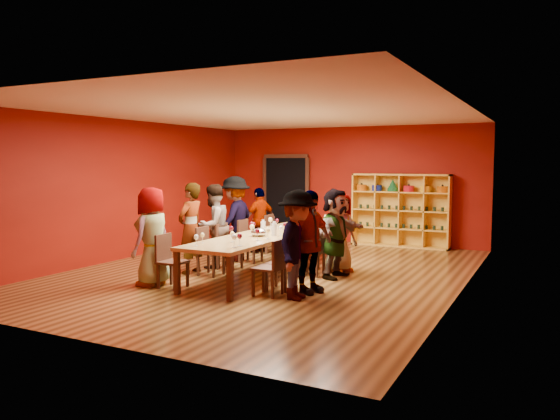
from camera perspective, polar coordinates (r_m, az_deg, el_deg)
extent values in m
cube|color=#503115|center=(10.42, -1.17, -6.57)|extent=(7.10, 9.10, 0.02)
cube|color=#6E0D05|center=(14.36, 7.31, 2.64)|extent=(7.10, 0.02, 3.00)
cube|color=#6E0D05|center=(6.60, -19.89, -0.34)|extent=(7.10, 0.02, 3.00)
cube|color=#6E0D05|center=(12.27, -15.82, 2.10)|extent=(0.02, 9.10, 3.00)
cube|color=#6E0D05|center=(9.12, 18.68, 1.09)|extent=(0.02, 9.10, 3.00)
cube|color=white|center=(10.25, -1.20, 10.20)|extent=(7.10, 9.10, 0.02)
cube|color=#AB8647|center=(10.30, -1.17, -2.59)|extent=(1.10, 4.50, 0.06)
cube|color=#331A11|center=(8.82, -10.70, -6.44)|extent=(0.08, 0.08, 0.69)
cube|color=#331A11|center=(12.49, 1.52, -2.99)|extent=(0.08, 0.08, 0.69)
cube|color=#331A11|center=(8.27, -5.27, -7.14)|extent=(0.08, 0.08, 0.69)
cube|color=#331A11|center=(12.11, 5.73, -3.27)|extent=(0.08, 0.08, 0.69)
cube|color=black|center=(15.02, 0.72, 1.25)|extent=(1.20, 0.14, 2.20)
cube|color=#331A11|center=(14.92, 0.60, 5.65)|extent=(1.32, 0.06, 0.10)
cube|color=#331A11|center=(15.25, -1.59, 1.31)|extent=(0.10, 0.06, 2.20)
cube|color=#331A11|center=(14.68, 2.88, 1.16)|extent=(0.10, 0.06, 2.20)
cube|color=gold|center=(14.11, 7.81, 0.15)|extent=(0.04, 0.40, 1.80)
cube|color=gold|center=(13.53, 17.30, -0.23)|extent=(0.04, 0.40, 1.80)
cube|color=gold|center=(13.72, 12.53, 3.63)|extent=(2.40, 0.40, 0.04)
cube|color=gold|center=(13.87, 12.39, -3.66)|extent=(2.40, 0.40, 0.04)
cube|color=gold|center=(13.95, 12.65, 0.02)|extent=(2.40, 0.02, 1.80)
cube|color=gold|center=(13.82, 12.42, -1.90)|extent=(2.36, 0.38, 0.03)
cube|color=gold|center=(13.77, 12.46, -0.04)|extent=(2.36, 0.38, 0.03)
cube|color=gold|center=(13.74, 12.49, 1.83)|extent=(2.36, 0.38, 0.03)
cube|color=gold|center=(13.93, 10.07, 0.06)|extent=(0.03, 0.38, 1.76)
cube|color=gold|center=(13.77, 12.46, -0.04)|extent=(0.03, 0.38, 1.76)
cube|color=gold|center=(13.64, 14.90, -0.14)|extent=(0.03, 0.38, 1.76)
cylinder|color=#C15F0B|center=(14.02, 8.54, 2.32)|extent=(0.26, 0.26, 0.15)
sphere|color=black|center=(14.01, 8.54, 2.71)|extent=(0.05, 0.05, 0.05)
cylinder|color=navy|center=(13.90, 10.10, 2.28)|extent=(0.26, 0.26, 0.15)
sphere|color=black|center=(13.89, 10.11, 2.67)|extent=(0.05, 0.05, 0.05)
cylinder|color=#186232|center=(13.79, 11.69, 2.09)|extent=(0.26, 0.26, 0.08)
cone|color=#186232|center=(13.78, 11.70, 2.71)|extent=(0.24, 0.24, 0.22)
cylinder|color=red|center=(13.69, 13.31, 2.18)|extent=(0.26, 0.26, 0.15)
sphere|color=black|center=(13.68, 13.32, 2.58)|extent=(0.05, 0.05, 0.05)
cylinder|color=yellow|center=(13.60, 14.95, 2.13)|extent=(0.26, 0.26, 0.15)
sphere|color=black|center=(13.59, 14.96, 2.53)|extent=(0.05, 0.05, 0.05)
cylinder|color=#C15F0B|center=(13.52, 16.61, 2.08)|extent=(0.26, 0.26, 0.15)
sphere|color=black|center=(13.52, 16.62, 2.48)|extent=(0.05, 0.05, 0.05)
cylinder|color=black|center=(14.09, 8.41, -1.43)|extent=(0.07, 0.07, 0.10)
cylinder|color=black|center=(14.04, 9.13, -1.47)|extent=(0.07, 0.07, 0.10)
cylinder|color=black|center=(13.98, 9.85, -1.50)|extent=(0.07, 0.07, 0.10)
cylinder|color=black|center=(13.93, 10.58, -1.54)|extent=(0.07, 0.07, 0.10)
cylinder|color=black|center=(13.88, 11.31, -1.57)|extent=(0.07, 0.07, 0.10)
cylinder|color=black|center=(13.83, 12.05, -1.61)|extent=(0.07, 0.07, 0.10)
cylinder|color=black|center=(13.79, 12.79, -1.65)|extent=(0.07, 0.07, 0.10)
cylinder|color=black|center=(13.74, 13.54, -1.68)|extent=(0.07, 0.07, 0.10)
cylinder|color=black|center=(13.70, 14.29, -1.72)|extent=(0.07, 0.07, 0.10)
cylinder|color=black|center=(13.66, 15.05, -1.75)|extent=(0.07, 0.07, 0.10)
cylinder|color=black|center=(13.63, 15.81, -1.79)|extent=(0.07, 0.07, 0.10)
cylinder|color=black|center=(13.60, 16.58, -1.82)|extent=(0.07, 0.07, 0.10)
cylinder|color=black|center=(14.05, 8.43, 0.39)|extent=(0.07, 0.07, 0.10)
cylinder|color=black|center=(13.99, 9.15, 0.36)|extent=(0.07, 0.07, 0.10)
cylinder|color=black|center=(13.94, 9.88, 0.33)|extent=(0.07, 0.07, 0.10)
cylinder|color=black|center=(13.89, 10.61, 0.31)|extent=(0.07, 0.07, 0.10)
cylinder|color=black|center=(13.84, 11.34, 0.28)|extent=(0.07, 0.07, 0.10)
cylinder|color=black|center=(13.79, 12.08, 0.25)|extent=(0.07, 0.07, 0.10)
cylinder|color=black|center=(13.74, 12.83, 0.22)|extent=(0.07, 0.07, 0.10)
cylinder|color=black|center=(13.70, 13.58, 0.19)|extent=(0.07, 0.07, 0.10)
cylinder|color=black|center=(13.66, 14.33, 0.16)|extent=(0.07, 0.07, 0.10)
cylinder|color=black|center=(13.62, 15.09, 0.13)|extent=(0.07, 0.07, 0.10)
cylinder|color=black|center=(13.58, 15.86, 0.10)|extent=(0.07, 0.07, 0.10)
cylinder|color=black|center=(13.55, 16.62, 0.07)|extent=(0.07, 0.07, 0.10)
cube|color=#331A11|center=(9.26, -11.15, -5.36)|extent=(0.42, 0.42, 0.04)
cube|color=#331A11|center=(9.34, -12.09, -3.80)|extent=(0.04, 0.40, 0.44)
cube|color=#331A11|center=(9.28, -12.61, -6.78)|extent=(0.04, 0.04, 0.41)
cube|color=#331A11|center=(9.07, -10.94, -7.02)|extent=(0.04, 0.04, 0.41)
cube|color=#331A11|center=(9.54, -11.30, -6.44)|extent=(0.04, 0.04, 0.41)
cube|color=#331A11|center=(9.34, -9.65, -6.66)|extent=(0.04, 0.04, 0.41)
imported|color=#47474C|center=(9.47, -13.22, -2.70)|extent=(0.49, 0.84, 1.67)
cube|color=#331A11|center=(10.16, -7.24, -4.39)|extent=(0.42, 0.42, 0.04)
cube|color=#331A11|center=(10.23, -8.14, -2.98)|extent=(0.04, 0.40, 0.44)
cube|color=#331A11|center=(10.15, -8.56, -5.70)|extent=(0.04, 0.04, 0.41)
cube|color=#331A11|center=(9.96, -6.96, -5.89)|extent=(0.04, 0.04, 0.41)
cube|color=#331A11|center=(10.43, -7.48, -5.41)|extent=(0.04, 0.04, 0.41)
cube|color=#331A11|center=(10.24, -5.90, -5.58)|extent=(0.04, 0.04, 0.41)
imported|color=#5A87B9|center=(10.35, -9.31, -1.89)|extent=(0.47, 0.63, 1.70)
cube|color=#331A11|center=(10.70, -5.28, -3.90)|extent=(0.42, 0.42, 0.04)
cube|color=#331A11|center=(10.76, -6.15, -2.56)|extent=(0.04, 0.40, 0.44)
cube|color=#331A11|center=(10.68, -6.53, -5.15)|extent=(0.04, 0.04, 0.41)
cube|color=#331A11|center=(10.50, -4.98, -5.31)|extent=(0.04, 0.04, 0.41)
cube|color=#331A11|center=(10.96, -5.55, -4.88)|extent=(0.04, 0.04, 0.41)
cube|color=#331A11|center=(10.79, -4.02, -5.03)|extent=(0.04, 0.04, 0.41)
imported|color=#D48E94|center=(10.85, -6.99, -1.68)|extent=(0.55, 0.86, 1.65)
cube|color=#331A11|center=(11.39, -3.08, -3.34)|extent=(0.42, 0.42, 0.04)
cube|color=#331A11|center=(11.45, -3.91, -2.09)|extent=(0.04, 0.40, 0.44)
cube|color=#331A11|center=(11.37, -4.25, -4.51)|extent=(0.04, 0.04, 0.41)
cube|color=#331A11|center=(11.20, -2.75, -4.65)|extent=(0.04, 0.04, 0.41)
cube|color=#331A11|center=(11.66, -3.38, -4.27)|extent=(0.04, 0.04, 0.41)
cube|color=#331A11|center=(11.49, -1.91, -4.40)|extent=(0.04, 0.04, 0.41)
imported|color=#121A33|center=(11.52, -4.71, -0.92)|extent=(0.54, 1.18, 1.79)
cube|color=#331A11|center=(12.41, -0.39, -2.65)|extent=(0.42, 0.42, 0.04)
cube|color=#331A11|center=(12.47, -1.16, -1.50)|extent=(0.04, 0.40, 0.44)
cube|color=#331A11|center=(12.37, -1.45, -3.72)|extent=(0.04, 0.04, 0.41)
cube|color=#331A11|center=(12.21, -0.04, -3.83)|extent=(0.04, 0.04, 0.41)
cube|color=#331A11|center=(12.67, -0.72, -3.52)|extent=(0.04, 0.04, 0.41)
cube|color=#331A11|center=(12.51, 0.67, -3.62)|extent=(0.04, 0.04, 0.41)
imported|color=silver|center=(12.57, -2.09, -1.08)|extent=(0.68, 0.96, 1.50)
cube|color=#331A11|center=(8.57, -1.27, -6.10)|extent=(0.42, 0.42, 0.04)
cube|color=#331A11|center=(8.44, -0.14, -4.62)|extent=(0.04, 0.40, 0.44)
cube|color=#331A11|center=(8.55, -2.83, -7.67)|extent=(0.04, 0.04, 0.41)
cube|color=#331A11|center=(8.40, -0.79, -7.91)|extent=(0.04, 0.04, 0.41)
cube|color=#331A11|center=(8.84, -1.73, -7.25)|extent=(0.04, 0.04, 0.41)
cube|color=#331A11|center=(8.69, 0.26, -7.46)|extent=(0.04, 0.04, 0.41)
imported|color=white|center=(8.28, 1.86, -3.65)|extent=(0.58, 1.13, 1.67)
cube|color=#331A11|center=(8.96, 0.08, -5.61)|extent=(0.42, 0.42, 0.04)
cube|color=#331A11|center=(8.84, 1.18, -4.19)|extent=(0.04, 0.40, 0.44)
cube|color=#331A11|center=(8.94, -1.40, -7.12)|extent=(0.04, 0.04, 0.41)
cube|color=#331A11|center=(8.78, 0.57, -7.33)|extent=(0.04, 0.04, 0.41)
cube|color=#331A11|center=(9.23, -0.40, -6.73)|extent=(0.04, 0.04, 0.41)
cube|color=#331A11|center=(9.08, 1.53, -6.92)|extent=(0.04, 0.04, 0.41)
imported|color=#151639|center=(8.69, 3.02, -3.34)|extent=(0.77, 1.06, 1.64)
cube|color=#331A11|center=(10.10, 3.34, -4.42)|extent=(0.42, 0.42, 0.04)
cube|color=#331A11|center=(9.99, 4.35, -3.13)|extent=(0.04, 0.40, 0.44)
cube|color=#331A11|center=(10.05, 2.06, -5.76)|extent=(0.04, 0.04, 0.41)
cube|color=#331A11|center=(9.92, 3.85, -5.91)|extent=(0.04, 0.04, 0.41)
cube|color=#331A11|center=(10.36, 2.85, -5.44)|extent=(0.04, 0.04, 0.41)
cube|color=#331A11|center=(10.23, 4.60, -5.58)|extent=(0.04, 0.04, 0.41)
imported|color=#525257|center=(9.87, 5.84, -2.43)|extent=(0.59, 1.54, 1.62)
cube|color=#331A11|center=(10.59, 4.52, -3.98)|extent=(0.42, 0.42, 0.04)
cube|color=#331A11|center=(10.49, 5.49, -2.75)|extent=(0.04, 0.40, 0.44)
cube|color=#331A11|center=(10.54, 3.30, -5.26)|extent=(0.04, 0.04, 0.41)
cube|color=#331A11|center=(10.41, 5.02, -5.40)|extent=(0.04, 0.04, 0.41)
cube|color=#331A11|center=(10.85, 4.02, -4.97)|extent=(0.04, 0.04, 0.41)
cube|color=#331A11|center=(10.73, 5.70, -5.10)|extent=(0.04, 0.04, 0.41)
imported|color=white|center=(10.42, 6.27, -2.34)|extent=(0.67, 0.84, 1.51)
cylinder|color=silver|center=(9.49, -1.30, -3.04)|extent=(0.07, 0.07, 0.01)
cylinder|color=silver|center=(9.48, -1.30, -2.67)|extent=(0.01, 0.01, 0.11)
ellipsoid|color=#F0DF96|center=(9.47, -1.31, -2.12)|extent=(0.08, 0.08, 0.09)
cylinder|color=silver|center=(11.21, -0.32, -1.80)|extent=(0.06, 0.06, 0.01)
cylinder|color=silver|center=(11.20, -0.32, -1.53)|extent=(0.01, 0.01, 0.10)
ellipsoid|color=#420710|center=(11.19, -0.32, -1.11)|extent=(0.07, 0.07, 0.08)
cylinder|color=silver|center=(11.58, 1.26, -1.58)|extent=(0.07, 0.07, 0.01)
cylinder|color=silver|center=(11.57, 1.26, -1.28)|extent=(0.01, 0.01, 0.11)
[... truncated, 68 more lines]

